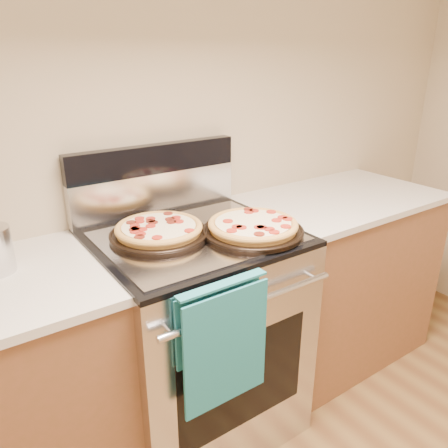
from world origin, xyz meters
TOP-DOWN VIEW (x-y plane):
  - wall_back at (0.00, 2.00)m, footprint 4.00×0.00m
  - range_body at (0.00, 1.65)m, footprint 0.76×0.68m
  - oven_window at (0.00, 1.31)m, footprint 0.56×0.01m
  - cooktop at (0.00, 1.65)m, footprint 0.76×0.68m
  - backsplash_lower at (0.00, 1.96)m, footprint 0.76×0.06m
  - backsplash_upper at (0.00, 1.96)m, footprint 0.76×0.06m
  - oven_handle at (0.00, 1.27)m, footprint 0.70×0.03m
  - dish_towel at (-0.12, 1.27)m, footprint 0.32×0.05m
  - foil_sheet at (0.00, 1.62)m, footprint 0.70×0.55m
  - cabinet_right at (0.88, 1.68)m, footprint 1.00×0.62m
  - countertop_right at (0.88, 1.68)m, footprint 1.02×0.64m
  - pepperoni_pizza_back at (-0.12, 1.69)m, footprint 0.38×0.38m
  - pepperoni_pizza_front at (0.19, 1.52)m, footprint 0.47×0.47m

SIDE VIEW (x-z plane):
  - cabinet_right at x=0.88m, z-range 0.00..0.88m
  - range_body at x=0.00m, z-range 0.00..0.90m
  - oven_window at x=0.00m, z-range 0.25..0.65m
  - dish_towel at x=-0.12m, z-range 0.49..0.91m
  - oven_handle at x=0.00m, z-range 0.79..0.81m
  - countertop_right at x=0.88m, z-range 0.88..0.91m
  - cooktop at x=0.00m, z-range 0.90..0.92m
  - foil_sheet at x=0.00m, z-range 0.92..0.93m
  - pepperoni_pizza_back at x=-0.12m, z-range 0.93..0.98m
  - pepperoni_pizza_front at x=0.19m, z-range 0.93..0.98m
  - backsplash_lower at x=0.00m, z-range 0.92..1.10m
  - backsplash_upper at x=0.00m, z-range 1.10..1.22m
  - wall_back at x=0.00m, z-range -0.65..3.35m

